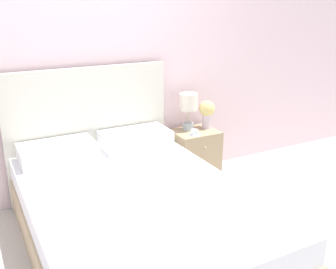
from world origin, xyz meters
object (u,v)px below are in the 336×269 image
at_px(table_lamp, 189,105).
at_px(teacup, 195,133).
at_px(nightstand, 194,155).
at_px(flower_vase, 207,111).
at_px(bed, 132,212).

xyz_separation_m(table_lamp, teacup, (-0.03, -0.18, -0.23)).
height_order(nightstand, flower_vase, flower_vase).
xyz_separation_m(flower_vase, teacup, (-0.23, -0.14, -0.15)).
bearing_deg(flower_vase, nightstand, -167.74).
bearing_deg(table_lamp, teacup, -100.28).
relative_size(bed, table_lamp, 5.73).
relative_size(flower_vase, teacup, 2.42).
height_order(nightstand, teacup, teacup).
xyz_separation_m(bed, flower_vase, (1.18, 0.81, 0.42)).
height_order(bed, teacup, bed).
relative_size(bed, flower_vase, 7.52).
xyz_separation_m(nightstand, flower_vase, (0.16, 0.03, 0.44)).
distance_m(bed, nightstand, 1.28).
bearing_deg(nightstand, teacup, -123.79).
distance_m(table_lamp, flower_vase, 0.22).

